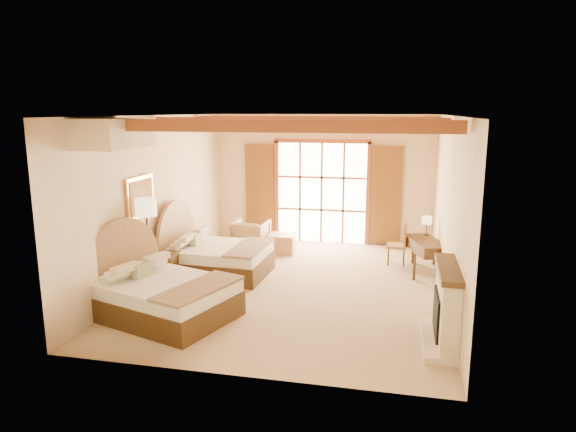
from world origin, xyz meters
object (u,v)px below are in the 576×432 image
(bed_near, at_px, (158,293))
(nightstand, at_px, (163,269))
(desk, at_px, (425,255))
(armchair, at_px, (250,236))
(bed_far, at_px, (212,255))

(bed_near, height_order, nightstand, bed_near)
(desk, bearing_deg, armchair, 150.49)
(bed_near, distance_m, bed_far, 2.32)
(armchair, xyz_separation_m, desk, (3.99, -0.80, -0.01))
(bed_far, xyz_separation_m, desk, (4.27, 1.03, -0.03))
(nightstand, bearing_deg, armchair, 67.42)
(desk, bearing_deg, nightstand, -177.03)
(bed_near, height_order, bed_far, bed_near)
(armchair, bearing_deg, bed_near, 88.61)
(armchair, distance_m, desk, 4.06)
(bed_far, bearing_deg, armchair, 83.56)
(bed_far, bearing_deg, desk, 16.07)
(armchair, bearing_deg, bed_far, 84.43)
(bed_near, relative_size, armchair, 3.04)
(bed_far, height_order, desk, bed_far)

